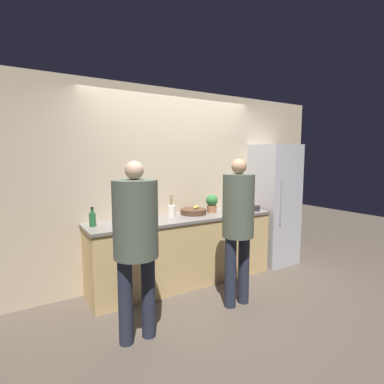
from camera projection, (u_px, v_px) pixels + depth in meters
The scene contains 13 objects.
ground_plane at pixel (198, 291), 3.77m from camera, with size 14.00×14.00×0.00m, color #4C4238.
wall_back at pixel (173, 185), 4.17m from camera, with size 5.20×0.06×2.60m.
counter at pixel (184, 249), 4.02m from camera, with size 2.54×0.63×0.90m.
refrigerator at pixel (273, 204), 4.77m from camera, with size 0.61×0.65×1.88m.
person_left at pixel (136, 233), 2.66m from camera, with size 0.40×0.40×1.65m.
person_center at pixel (238, 219), 3.33m from camera, with size 0.35×0.35×1.67m.
fruit_bowl at pixel (194, 211), 4.13m from camera, with size 0.36×0.36×0.11m.
utensil_crock at pixel (171, 210), 3.98m from camera, with size 0.11×0.11×0.29m.
bottle_amber at pixel (241, 207), 4.40m from camera, with size 0.06×0.06×0.15m.
bottle_red at pixel (247, 203), 4.55m from camera, with size 0.07×0.07×0.25m.
bottle_green at pixel (92, 219), 3.39m from camera, with size 0.07×0.07×0.22m.
cup_black at pixel (257, 208), 4.36m from camera, with size 0.09×0.09×0.08m.
potted_plant at pixel (212, 203), 4.26m from camera, with size 0.17×0.17×0.26m.
Camera 1 is at (-1.93, -3.04, 1.68)m, focal length 28.00 mm.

